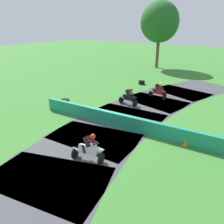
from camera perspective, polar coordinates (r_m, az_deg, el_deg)
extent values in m
plane|color=#38752D|center=(14.77, -0.26, -3.25)|extent=(120.00, 120.00, 0.00)
cube|color=#3D3D42|center=(24.44, 19.98, 5.56)|extent=(7.32, 8.49, 0.01)
cube|color=#3D3D42|center=(21.19, 14.09, 3.89)|extent=(6.59, 8.07, 0.01)
cube|color=#3D3D42|center=(17.93, 7.54, 1.16)|extent=(5.73, 7.51, 0.01)
cube|color=#3D3D42|center=(14.74, -0.07, -3.28)|extent=(5.65, 7.45, 0.01)
cube|color=#3D3D42|center=(11.75, -9.58, -10.58)|extent=(6.52, 8.03, 0.01)
cube|color=#3D3D42|center=(9.23, -22.95, -22.61)|extent=(7.27, 8.46, 0.01)
cube|color=#1E8466|center=(12.93, 18.29, -6.01)|extent=(20.57, 1.58, 0.90)
cylinder|color=black|center=(19.98, 13.06, 3.81)|extent=(0.20, 0.68, 0.67)
cylinder|color=black|center=(20.72, 9.81, 4.69)|extent=(0.20, 0.68, 0.67)
cube|color=red|center=(20.29, 11.53, 5.08)|extent=(1.04, 0.49, 0.43)
ellipsoid|color=red|center=(20.15, 12.06, 5.69)|extent=(0.49, 0.38, 0.27)
cone|color=red|center=(19.92, 13.19, 5.00)|extent=(0.43, 0.40, 0.44)
cylinder|color=#B2B2B7|center=(20.53, 9.93, 5.20)|extent=(0.42, 0.17, 0.17)
cube|color=black|center=(20.27, 11.50, 6.19)|extent=(0.53, 0.41, 0.60)
sphere|color=yellow|center=(20.12, 12.14, 6.84)|extent=(0.26, 0.26, 0.26)
cylinder|color=black|center=(20.27, 12.45, 6.12)|extent=(0.43, 0.18, 0.24)
cylinder|color=black|center=(19.97, 11.89, 6.07)|extent=(0.43, 0.18, 0.24)
cylinder|color=black|center=(20.53, 11.40, 5.28)|extent=(0.28, 0.19, 0.42)
cylinder|color=black|center=(20.23, 10.84, 5.22)|extent=(0.28, 0.19, 0.42)
cylinder|color=black|center=(17.93, 5.83, 2.23)|extent=(0.17, 0.70, 0.69)
cylinder|color=black|center=(18.75, 2.40, 3.19)|extent=(0.17, 0.70, 0.69)
cube|color=black|center=(18.28, 4.20, 3.63)|extent=(1.03, 0.46, 0.44)
ellipsoid|color=black|center=(18.13, 4.76, 4.32)|extent=(0.47, 0.37, 0.28)
cone|color=black|center=(17.87, 5.97, 3.55)|extent=(0.42, 0.39, 0.45)
cylinder|color=#B2B2B7|center=(18.55, 2.49, 3.76)|extent=(0.42, 0.16, 0.17)
cube|color=black|center=(18.26, 4.16, 4.86)|extent=(0.52, 0.40, 0.61)
sphere|color=red|center=(18.09, 4.83, 5.59)|extent=(0.26, 0.26, 0.26)
cylinder|color=black|center=(18.24, 5.21, 4.79)|extent=(0.43, 0.17, 0.24)
cylinder|color=black|center=(17.95, 4.53, 4.74)|extent=(0.43, 0.17, 0.24)
cylinder|color=black|center=(18.52, 4.11, 3.85)|extent=(0.27, 0.19, 0.42)
cylinder|color=black|center=(18.24, 3.42, 3.78)|extent=(0.27, 0.19, 0.42)
cylinder|color=black|center=(10.76, -2.77, -11.78)|extent=(0.26, 0.77, 0.77)
cylinder|color=black|center=(11.35, -9.28, -10.15)|extent=(0.26, 0.77, 0.77)
cube|color=silver|center=(10.96, -5.93, -9.46)|extent=(1.06, 0.61, 0.47)
ellipsoid|color=silver|center=(10.83, -4.91, -8.33)|extent=(0.51, 0.43, 0.32)
cone|color=silver|center=(10.66, -2.58, -9.60)|extent=(0.46, 0.46, 0.49)
cylinder|color=#B2B2B7|center=(11.15, -9.02, -9.28)|extent=(0.42, 0.18, 0.18)
cube|color=#331919|center=(10.91, -6.05, -7.43)|extent=(0.57, 0.44, 0.63)
sphere|color=red|center=(10.77, -4.83, -6.20)|extent=(0.26, 0.26, 0.26)
cylinder|color=#331919|center=(10.95, -4.30, -7.47)|extent=(0.44, 0.16, 0.25)
cylinder|color=#331919|center=(10.63, -5.15, -7.72)|extent=(0.44, 0.16, 0.25)
cylinder|color=#331919|center=(11.19, -6.31, -9.02)|extent=(0.31, 0.22, 0.42)
cylinder|color=#331919|center=(10.88, -7.20, -9.30)|extent=(0.31, 0.22, 0.42)
cylinder|color=black|center=(24.91, 7.49, 7.19)|extent=(0.66, 0.66, 0.20)
cylinder|color=black|center=(24.86, 7.52, 7.64)|extent=(0.66, 0.66, 0.20)
cylinder|color=black|center=(17.69, -11.71, 0.93)|extent=(0.70, 0.70, 0.20)
cylinder|color=black|center=(17.63, -11.76, 1.54)|extent=(0.70, 0.70, 0.20)
cylinder|color=black|center=(17.56, -11.81, 2.15)|extent=(0.70, 0.70, 0.20)
cylinder|color=black|center=(17.50, -11.86, 2.77)|extent=(0.70, 0.70, 0.20)
cone|color=orange|center=(12.88, 18.14, -7.24)|extent=(0.28, 0.28, 0.44)
cylinder|color=brown|center=(34.76, 11.39, 14.27)|extent=(0.44, 0.44, 4.09)
ellipsoid|color=#235B23|center=(34.52, 11.95, 21.39)|extent=(5.34, 5.34, 5.61)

